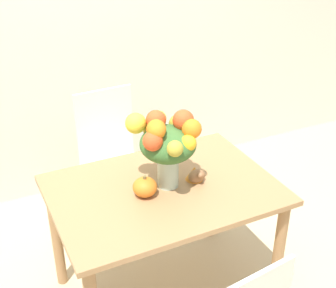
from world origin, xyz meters
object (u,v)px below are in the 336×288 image
Objects in this scene: flower_vase at (167,141)px; dining_chair_near_window at (114,161)px; pumpkin at (145,187)px; turkey_figurine at (195,174)px.

dining_chair_near_window is (-0.03, 0.78, -0.52)m from flower_vase.
turkey_figurine is at bearing 1.86° from pumpkin.
dining_chair_near_window is at bearing 82.19° from pumpkin.
dining_chair_near_window is at bearing 102.75° from turkey_figurine.
dining_chair_near_window is (0.11, 0.82, -0.31)m from pumpkin.
flower_vase is at bearing -90.66° from dining_chair_near_window.
turkey_figurine is 0.13× the size of dining_chair_near_window.
flower_vase is at bearing 169.58° from turkey_figurine.
turkey_figurine is (0.29, 0.01, -0.01)m from pumpkin.
pumpkin is (-0.14, -0.04, -0.21)m from flower_vase.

